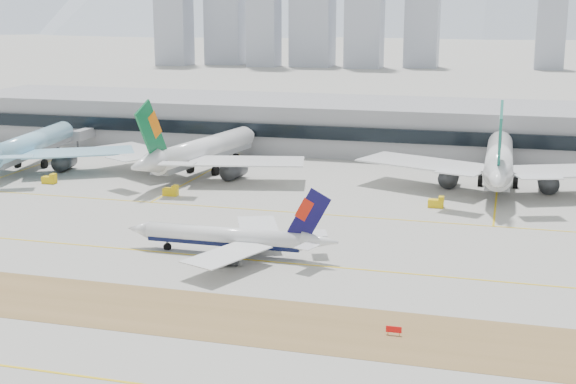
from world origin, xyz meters
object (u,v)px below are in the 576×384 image
(widebody_cathay, at_px, (499,162))
(widebody_eva, at_px, (200,152))
(terminal, at_px, (378,126))
(widebody_korean, at_px, (28,147))
(taxiing_airliner, at_px, (232,238))

(widebody_cathay, bearing_deg, widebody_eva, 93.24)
(terminal, bearing_deg, widebody_korean, -147.48)
(widebody_korean, bearing_deg, widebody_eva, -92.58)
(widebody_korean, bearing_deg, taxiing_airliner, -134.87)
(widebody_korean, distance_m, widebody_cathay, 128.38)
(terminal, bearing_deg, taxiing_airliner, -93.70)
(widebody_korean, xyz_separation_m, widebody_eva, (49.81, 4.96, -0.00))
(widebody_eva, relative_size, widebody_cathay, 0.90)
(widebody_cathay, bearing_deg, widebody_korean, 94.05)
(taxiing_airliner, height_order, widebody_cathay, widebody_cathay)
(widebody_korean, height_order, widebody_cathay, widebody_cathay)
(widebody_eva, distance_m, terminal, 65.63)
(widebody_eva, bearing_deg, widebody_cathay, -77.10)
(taxiing_airliner, relative_size, widebody_cathay, 0.58)
(widebody_eva, bearing_deg, widebody_korean, 104.99)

